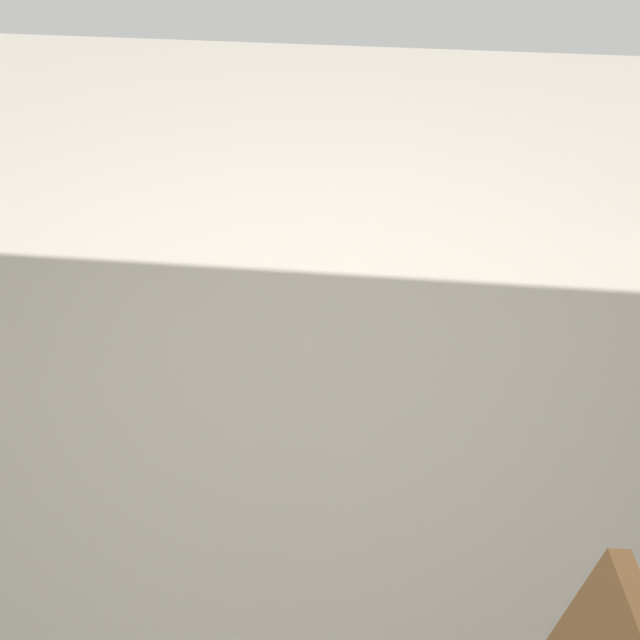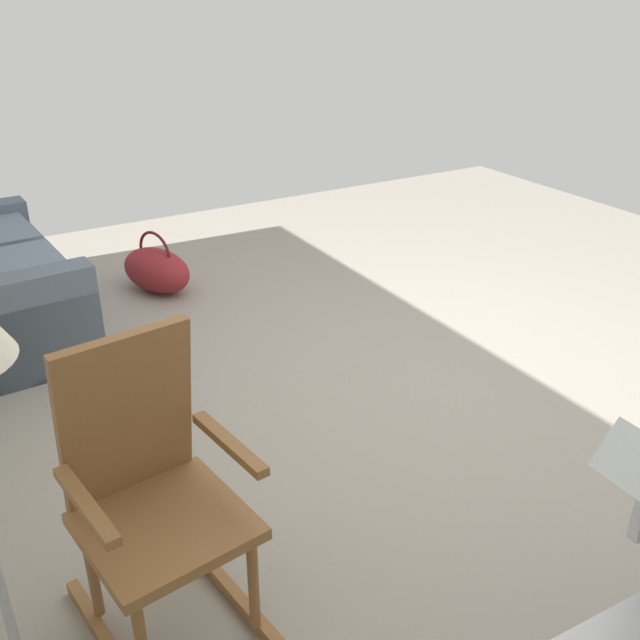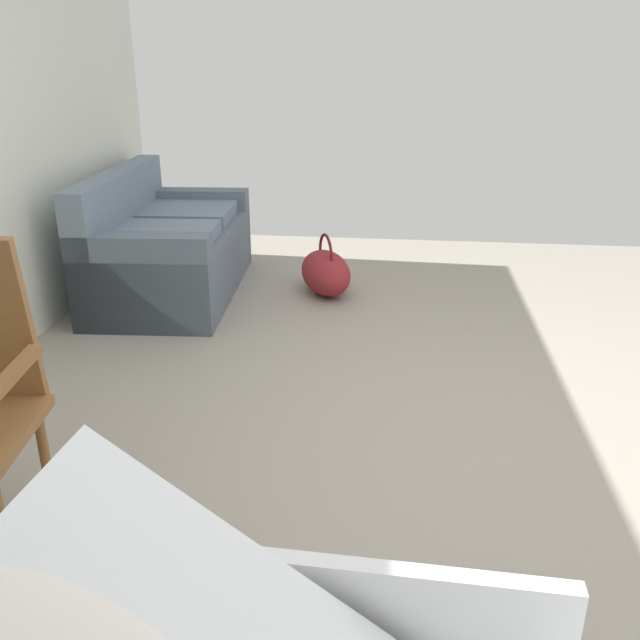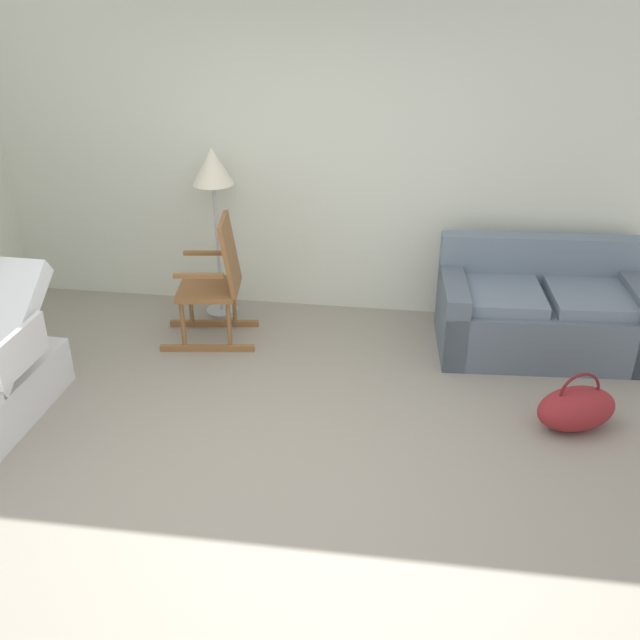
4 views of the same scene
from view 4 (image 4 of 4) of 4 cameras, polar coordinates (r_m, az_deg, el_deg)
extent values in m
plane|color=gray|center=(4.58, -4.32, -12.25)|extent=(7.07, 7.07, 0.00)
cube|color=silver|center=(6.18, 0.09, 12.71)|extent=(5.85, 0.10, 2.70)
cube|color=silver|center=(4.98, -22.46, -2.18)|extent=(0.06, 0.56, 0.28)
cylinder|color=black|center=(5.69, -20.20, -4.73)|extent=(0.10, 0.10, 0.10)
cube|color=slate|center=(6.04, 16.98, -0.37)|extent=(1.65, 0.96, 0.45)
cube|color=slate|center=(5.81, 13.87, 1.88)|extent=(0.71, 0.69, 0.10)
cube|color=slate|center=(5.99, 20.82, 1.59)|extent=(0.71, 0.69, 0.10)
cube|color=slate|center=(6.17, 16.90, 4.62)|extent=(1.61, 0.27, 0.40)
cube|color=slate|center=(5.88, 10.33, 0.50)|extent=(0.24, 0.86, 0.60)
cube|color=slate|center=(6.21, 23.46, 0.04)|extent=(0.24, 0.86, 0.60)
cube|color=brown|center=(6.29, -8.31, -0.26)|extent=(0.76, 0.14, 0.05)
cube|color=brown|center=(5.92, -8.87, -2.20)|extent=(0.76, 0.14, 0.05)
cylinder|color=brown|center=(5.87, -10.76, -0.16)|extent=(0.04, 0.04, 0.40)
cylinder|color=brown|center=(6.20, -10.16, 1.48)|extent=(0.04, 0.04, 0.40)
cylinder|color=brown|center=(5.81, -7.20, -0.16)|extent=(0.04, 0.04, 0.40)
cylinder|color=brown|center=(6.15, -6.79, 1.49)|extent=(0.04, 0.04, 0.40)
cube|color=brown|center=(5.92, -8.86, 2.42)|extent=(0.52, 0.54, 0.04)
cube|color=brown|center=(5.77, -7.11, 5.13)|extent=(0.18, 0.44, 0.60)
cube|color=brown|center=(5.62, -9.56, 3.46)|extent=(0.39, 0.10, 0.03)
cube|color=brown|center=(6.04, -8.89, 5.23)|extent=(0.39, 0.10, 0.03)
cylinder|color=#B2B5BA|center=(6.52, -7.70, 0.73)|extent=(0.28, 0.28, 0.03)
cylinder|color=#B2B5BA|center=(6.28, -8.03, 5.54)|extent=(0.03, 0.03, 1.15)
cone|color=silver|center=(6.05, -8.48, 11.92)|extent=(0.34, 0.34, 0.30)
ellipsoid|color=maroon|center=(5.19, 19.53, -6.60)|extent=(0.64, 0.51, 0.30)
torus|color=maroon|center=(5.12, 19.76, -5.39)|extent=(0.28, 0.13, 0.30)
camera|label=1|loc=(5.75, -3.21, 17.80)|focal=41.42mm
camera|label=2|loc=(6.56, -23.89, 17.09)|focal=40.11mm
camera|label=3|loc=(5.20, -32.90, 8.04)|focal=37.87mm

